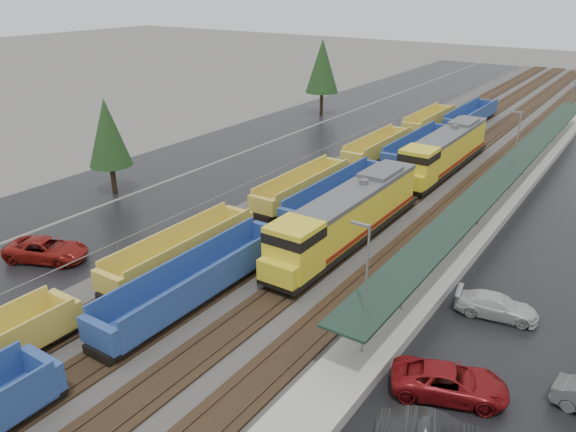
% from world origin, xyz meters
% --- Properties ---
extents(ballast_strip, '(20.00, 160.00, 0.08)m').
position_xyz_m(ballast_strip, '(0.00, 60.00, 0.04)').
color(ballast_strip, '#302D2B').
rests_on(ballast_strip, ground).
extents(trackbed, '(14.60, 160.00, 0.22)m').
position_xyz_m(trackbed, '(-0.00, 60.00, 0.16)').
color(trackbed, black).
rests_on(trackbed, ground).
extents(west_parking_lot, '(10.00, 160.00, 0.02)m').
position_xyz_m(west_parking_lot, '(-15.00, 60.00, 0.01)').
color(west_parking_lot, black).
rests_on(west_parking_lot, ground).
extents(west_road, '(9.00, 160.00, 0.02)m').
position_xyz_m(west_road, '(-25.00, 60.00, 0.01)').
color(west_road, black).
rests_on(west_road, ground).
extents(station_platform, '(3.00, 80.00, 8.00)m').
position_xyz_m(station_platform, '(9.50, 50.01, 0.73)').
color(station_platform, '#9E9B93').
rests_on(station_platform, ground).
extents(chainlink_fence, '(0.08, 160.04, 2.02)m').
position_xyz_m(chainlink_fence, '(-9.50, 58.44, 1.61)').
color(chainlink_fence, gray).
rests_on(chainlink_fence, ground).
extents(tree_west_near, '(3.96, 3.96, 9.00)m').
position_xyz_m(tree_west_near, '(-22.00, 30.00, 5.82)').
color(tree_west_near, '#332316').
rests_on(tree_west_near, ground).
extents(tree_west_far, '(4.84, 4.84, 11.00)m').
position_xyz_m(tree_west_far, '(-23.00, 70.00, 7.12)').
color(tree_west_far, '#332316').
rests_on(tree_west_far, ground).
extents(locomotive_lead, '(3.01, 19.85, 4.49)m').
position_xyz_m(locomotive_lead, '(2.00, 31.85, 2.40)').
color(locomotive_lead, black).
rests_on(locomotive_lead, ground).
extents(locomotive_trail, '(3.01, 19.85, 4.49)m').
position_xyz_m(locomotive_trail, '(2.00, 52.85, 2.40)').
color(locomotive_trail, black).
rests_on(locomotive_trail, ground).
extents(well_string_yellow, '(2.61, 92.31, 2.32)m').
position_xyz_m(well_string_yellow, '(-6.00, 30.52, 1.16)').
color(well_string_yellow, gold).
rests_on(well_string_yellow, ground).
extents(well_string_blue, '(2.80, 108.07, 2.48)m').
position_xyz_m(well_string_blue, '(-2.00, 29.17, 1.22)').
color(well_string_blue, navy).
rests_on(well_string_blue, ground).
extents(parked_car_west_c, '(4.90, 6.50, 1.64)m').
position_xyz_m(parked_car_west_c, '(-14.78, 17.83, 0.82)').
color(parked_car_west_c, maroon).
rests_on(parked_car_west_c, ground).
extents(parked_car_east_b, '(4.35, 6.13, 1.55)m').
position_xyz_m(parked_car_east_b, '(14.18, 20.10, 0.78)').
color(parked_car_east_b, maroon).
rests_on(parked_car_east_b, ground).
extents(parked_car_east_c, '(2.75, 5.07, 1.39)m').
position_xyz_m(parked_car_east_c, '(14.16, 28.52, 0.70)').
color(parked_car_east_c, silver).
rests_on(parked_car_east_c, ground).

